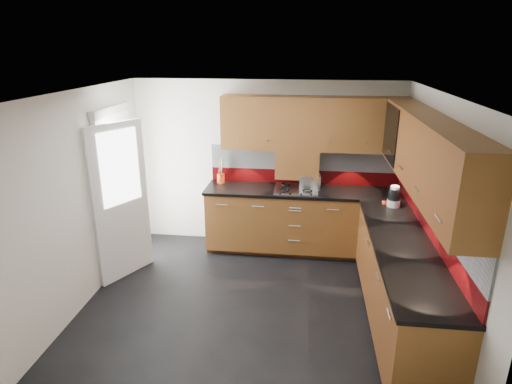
# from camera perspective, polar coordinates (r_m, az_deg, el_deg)

# --- Properties ---
(room) EXTENTS (4.00, 3.80, 2.64)m
(room) POSITION_cam_1_polar(r_m,az_deg,el_deg) (4.41, -0.89, 1.29)
(room) COLOR black
(base_cabinets) EXTENTS (2.70, 3.20, 0.95)m
(base_cabinets) POSITION_cam_1_polar(r_m,az_deg,el_deg) (5.46, 11.48, -7.52)
(base_cabinets) COLOR #5E3515
(base_cabinets) RESTS_ON room
(countertop) EXTENTS (2.72, 3.22, 0.04)m
(countertop) POSITION_cam_1_polar(r_m,az_deg,el_deg) (5.25, 11.69, -2.87)
(countertop) COLOR black
(countertop) RESTS_ON base_cabinets
(backsplash) EXTENTS (2.70, 3.20, 0.54)m
(backsplash) POSITION_cam_1_polar(r_m,az_deg,el_deg) (5.39, 14.08, 0.79)
(backsplash) COLOR maroon
(backsplash) RESTS_ON countertop
(upper_cabinets) EXTENTS (2.50, 3.20, 0.72)m
(upper_cabinets) POSITION_cam_1_polar(r_m,az_deg,el_deg) (5.08, 14.30, 7.04)
(upper_cabinets) COLOR #5E3515
(upper_cabinets) RESTS_ON room
(extractor_hood) EXTENTS (0.60, 0.33, 0.40)m
(extractor_hood) POSITION_cam_1_polar(r_m,az_deg,el_deg) (6.00, 5.53, 3.84)
(extractor_hood) COLOR #5E3515
(extractor_hood) RESTS_ON room
(glass_cabinet) EXTENTS (0.32, 0.80, 0.66)m
(glass_cabinet) POSITION_cam_1_polar(r_m,az_deg,el_deg) (5.44, 19.04, 7.63)
(glass_cabinet) COLOR black
(glass_cabinet) RESTS_ON room
(back_door) EXTENTS (0.42, 1.19, 2.04)m
(back_door) POSITION_cam_1_polar(r_m,az_deg,el_deg) (5.74, -17.69, -0.29)
(back_door) COLOR white
(back_door) RESTS_ON room
(gas_hob) EXTENTS (0.60, 0.52, 0.05)m
(gas_hob) POSITION_cam_1_polar(r_m,az_deg,el_deg) (5.94, 5.38, 0.40)
(gas_hob) COLOR silver
(gas_hob) RESTS_ON countertop
(utensil_pot) EXTENTS (0.11, 0.11, 0.39)m
(utensil_pot) POSITION_cam_1_polar(r_m,az_deg,el_deg) (6.22, -4.71, 2.02)
(utensil_pot) COLOR #CA4513
(utensil_pot) RESTS_ON countertop
(toaster) EXTENTS (0.30, 0.20, 0.21)m
(toaster) POSITION_cam_1_polar(r_m,az_deg,el_deg) (5.99, 7.16, 1.37)
(toaster) COLOR silver
(toaster) RESTS_ON countertop
(food_processor) EXTENTS (0.16, 0.16, 0.27)m
(food_processor) POSITION_cam_1_polar(r_m,az_deg,el_deg) (5.55, 17.93, -0.65)
(food_processor) COLOR white
(food_processor) RESTS_ON countertop
(paper_towel) EXTENTS (0.13, 0.13, 0.22)m
(paper_towel) POSITION_cam_1_polar(r_m,az_deg,el_deg) (5.55, 17.86, -0.76)
(paper_towel) COLOR white
(paper_towel) RESTS_ON countertop
(orange_cloth) EXTENTS (0.14, 0.13, 0.01)m
(orange_cloth) POSITION_cam_1_polar(r_m,az_deg,el_deg) (5.67, 17.10, -1.40)
(orange_cloth) COLOR red
(orange_cloth) RESTS_ON countertop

